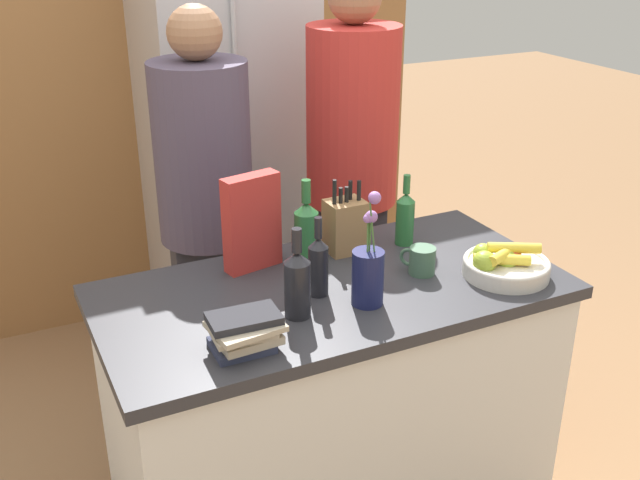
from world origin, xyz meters
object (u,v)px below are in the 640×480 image
(knife_block, at_px, (345,225))
(cereal_box, at_px, (252,223))
(coffee_mug, at_px, (421,260))
(fruit_bowl, at_px, (504,264))
(person_at_sink, at_px, (206,205))
(bottle_water, at_px, (318,265))
(book_stack, at_px, (245,332))
(flower_vase, at_px, (368,272))
(person_in_blue, at_px, (352,168))
(refrigerator, at_px, (227,129))
(bottle_vinegar, at_px, (405,217))
(bottle_wine, at_px, (306,232))
(bottle_oil, at_px, (297,282))

(knife_block, distance_m, cereal_box, 0.33)
(knife_block, xyz_separation_m, coffee_mug, (0.14, -0.26, -0.05))
(fruit_bowl, distance_m, knife_block, 0.54)
(fruit_bowl, height_order, person_at_sink, person_at_sink)
(fruit_bowl, relative_size, knife_block, 1.04)
(bottle_water, bearing_deg, book_stack, -148.10)
(flower_vase, bearing_deg, book_stack, -169.46)
(book_stack, height_order, person_at_sink, person_at_sink)
(bottle_water, height_order, person_at_sink, person_at_sink)
(fruit_bowl, distance_m, person_in_blue, 0.91)
(fruit_bowl, relative_size, cereal_box, 0.87)
(refrigerator, relative_size, flower_vase, 5.67)
(refrigerator, distance_m, fruit_bowl, 1.66)
(bottle_vinegar, relative_size, bottle_wine, 0.86)
(refrigerator, xyz_separation_m, knife_block, (-0.02, -1.23, -0.03))
(bottle_oil, height_order, bottle_water, bottle_oil)
(coffee_mug, relative_size, bottle_oil, 0.40)
(knife_block, bearing_deg, flower_vase, -107.61)
(knife_block, height_order, bottle_oil, bottle_oil)
(book_stack, height_order, person_in_blue, person_in_blue)
(flower_vase, xyz_separation_m, bottle_oil, (-0.22, 0.02, 0.01))
(cereal_box, relative_size, person_at_sink, 0.19)
(bottle_vinegar, distance_m, bottle_wine, 0.38)
(bottle_water, bearing_deg, fruit_bowl, -14.00)
(flower_vase, xyz_separation_m, person_in_blue, (0.42, 0.87, -0.00))
(knife_block, bearing_deg, refrigerator, 89.29)
(coffee_mug, distance_m, bottle_wine, 0.38)
(refrigerator, xyz_separation_m, cereal_box, (-0.34, -1.21, 0.04))
(coffee_mug, height_order, bottle_wine, bottle_wine)
(book_stack, relative_size, bottle_water, 0.78)
(cereal_box, xyz_separation_m, bottle_oil, (-0.00, -0.35, -0.05))
(book_stack, xyz_separation_m, person_in_blue, (0.83, 0.95, 0.05))
(bottle_vinegar, distance_m, bottle_water, 0.48)
(book_stack, bearing_deg, fruit_bowl, 3.00)
(cereal_box, relative_size, coffee_mug, 2.89)
(bottle_wine, bearing_deg, person_in_blue, 50.05)
(flower_vase, distance_m, person_at_sink, 0.90)
(bottle_water, bearing_deg, bottle_oil, -140.16)
(bottle_wine, relative_size, person_in_blue, 0.17)
(cereal_box, bearing_deg, fruit_bowl, -30.37)
(refrigerator, height_order, person_in_blue, refrigerator)
(fruit_bowl, height_order, coffee_mug, fruit_bowl)
(flower_vase, distance_m, book_stack, 0.42)
(bottle_wine, height_order, bottle_water, bottle_wine)
(person_in_blue, bearing_deg, refrigerator, 137.52)
(coffee_mug, bearing_deg, flower_vase, -158.41)
(bottle_oil, bearing_deg, refrigerator, 77.57)
(book_stack, height_order, bottle_oil, bottle_oil)
(book_stack, bearing_deg, person_at_sink, 77.89)
(knife_block, height_order, coffee_mug, knife_block)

